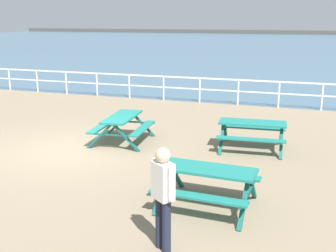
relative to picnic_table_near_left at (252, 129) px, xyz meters
The scene contains 8 objects.
ground_plane 5.09m from the picnic_table_near_left, 159.40° to the right, with size 30.00×24.00×0.20m, color gray.
sea_band 51.20m from the picnic_table_near_left, 95.29° to the left, with size 142.00×90.00×0.01m, color #476B84.
distant_shoreline 94.10m from the picnic_table_near_left, 92.87° to the left, with size 142.00×6.00×1.80m, color #4C4C47.
seaward_railing 7.62m from the picnic_table_near_left, 128.30° to the left, with size 23.07×0.07×1.08m.
picnic_table_near_left is the anchor object (origin of this frame).
picnic_table_far_left 3.97m from the picnic_table_near_left, 93.92° to the right, with size 1.86×1.61×0.80m.
picnic_table_far_right 3.69m from the picnic_table_near_left, behind, with size 1.70×1.94×0.80m.
visitor 5.73m from the picnic_table_near_left, 95.44° to the right, with size 0.44×0.38×1.66m.
Camera 1 is at (6.18, -9.46, 3.50)m, focal length 44.95 mm.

